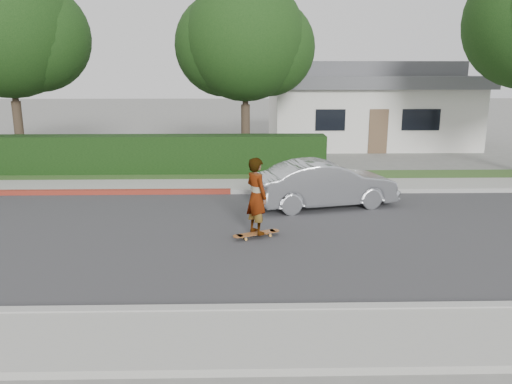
% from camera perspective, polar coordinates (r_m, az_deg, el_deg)
% --- Properties ---
extents(ground, '(120.00, 120.00, 0.00)m').
position_cam_1_polar(ground, '(12.23, -8.13, -4.86)').
color(ground, slate).
rests_on(ground, ground).
extents(road, '(60.00, 8.00, 0.01)m').
position_cam_1_polar(road, '(12.23, -8.13, -4.84)').
color(road, '#2D2D30').
rests_on(road, ground).
extents(curb_near, '(60.00, 0.20, 0.15)m').
position_cam_1_polar(curb_near, '(8.45, -11.41, -13.25)').
color(curb_near, '#9E9E99').
rests_on(curb_near, ground).
extents(sidewalk_near, '(60.00, 1.60, 0.12)m').
position_cam_1_polar(sidewalk_near, '(7.68, -12.60, -16.37)').
color(sidewalk_near, gray).
rests_on(sidewalk_near, ground).
extents(curb_far, '(60.00, 0.20, 0.15)m').
position_cam_1_polar(curb_far, '(16.13, -6.47, 0.04)').
color(curb_far, '#9E9E99').
rests_on(curb_far, ground).
extents(curb_red_section, '(12.00, 0.21, 0.15)m').
position_cam_1_polar(curb_red_section, '(17.31, -23.19, -0.05)').
color(curb_red_section, maroon).
rests_on(curb_red_section, ground).
extents(sidewalk_far, '(60.00, 1.60, 0.12)m').
position_cam_1_polar(sidewalk_far, '(17.00, -6.20, 0.71)').
color(sidewalk_far, gray).
rests_on(sidewalk_far, ground).
extents(planting_strip, '(60.00, 1.60, 0.10)m').
position_cam_1_polar(planting_strip, '(18.56, -5.80, 1.79)').
color(planting_strip, '#2D4C1E').
rests_on(planting_strip, ground).
extents(hedge, '(15.00, 1.00, 1.50)m').
position_cam_1_polar(hedge, '(19.48, -14.57, 4.08)').
color(hedge, black).
rests_on(hedge, ground).
extents(tree_left, '(5.99, 5.21, 8.00)m').
position_cam_1_polar(tree_left, '(22.14, -26.31, 15.99)').
color(tree_left, '#33261C').
rests_on(tree_left, ground).
extents(tree_center, '(5.66, 4.84, 7.44)m').
position_cam_1_polar(tree_center, '(20.72, -1.29, 16.59)').
color(tree_center, '#33261C').
rests_on(tree_center, ground).
extents(house, '(10.60, 8.60, 4.30)m').
position_cam_1_polar(house, '(28.33, 12.22, 9.84)').
color(house, beige).
rests_on(house, ground).
extents(skateboard, '(1.18, 0.70, 0.11)m').
position_cam_1_polar(skateboard, '(11.86, 0.06, -4.78)').
color(skateboard, gold).
rests_on(skateboard, ground).
extents(skateboarder, '(0.73, 0.79, 1.81)m').
position_cam_1_polar(skateboarder, '(11.60, 0.06, -0.45)').
color(skateboarder, white).
rests_on(skateboarder, skateboard).
extents(car_silver, '(4.32, 2.34, 1.35)m').
position_cam_1_polar(car_silver, '(14.55, 7.90, 0.92)').
color(car_silver, '#B0B3B7').
rests_on(car_silver, ground).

